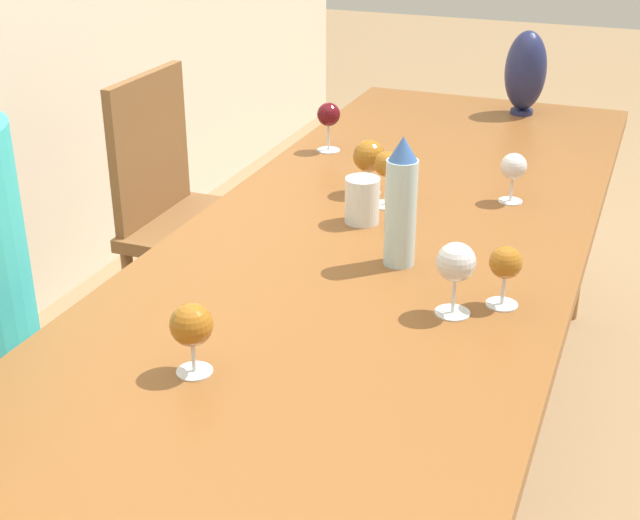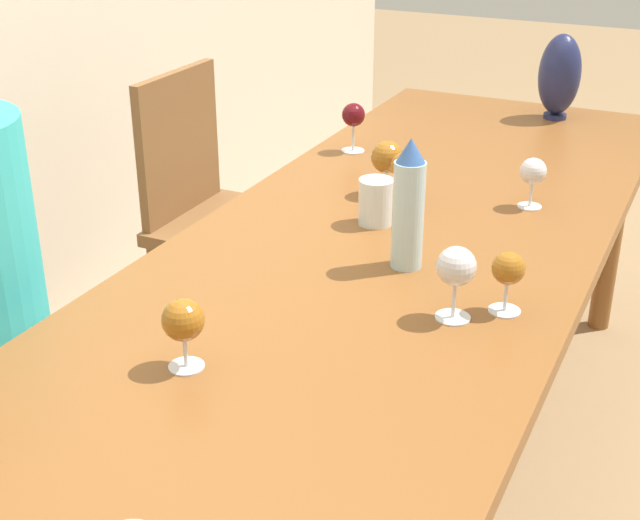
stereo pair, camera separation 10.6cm
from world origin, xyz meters
TOP-DOWN VIEW (x-y plane):
  - dining_table at (0.00, 0.00)m, footprint 2.87×0.87m
  - water_bottle at (0.06, -0.08)m, footprint 0.06×0.06m
  - water_tumbler at (0.24, 0.06)m, footprint 0.08×0.08m
  - vase at (1.28, -0.12)m, footprint 0.13×0.13m
  - wine_glass_0 at (0.49, -0.23)m, footprint 0.06×0.06m
  - wine_glass_2 at (-0.04, -0.31)m, footprint 0.06×0.06m
  - wine_glass_3 at (-0.11, -0.23)m, footprint 0.07×0.07m
  - wine_glass_4 at (0.70, 0.32)m, footprint 0.06×0.06m
  - wine_glass_5 at (0.42, 0.11)m, footprint 0.08×0.08m
  - wine_glass_6 at (0.36, 0.04)m, footprint 0.07×0.07m
  - wine_glass_7 at (-0.46, 0.11)m, footprint 0.07×0.07m
  - chair_far at (0.68, 0.76)m, footprint 0.44×0.44m

SIDE VIEW (x-z plane):
  - chair_far at x=0.68m, z-range 0.04..0.93m
  - dining_table at x=0.00m, z-range 0.30..1.02m
  - water_tumbler at x=0.24m, z-range 0.72..0.83m
  - wine_glass_2 at x=-0.04m, z-range 0.74..0.86m
  - wine_glass_7 at x=-0.46m, z-range 0.74..0.87m
  - wine_glass_0 at x=0.49m, z-range 0.75..0.87m
  - wine_glass_5 at x=0.42m, z-range 0.75..0.88m
  - wine_glass_6 at x=0.36m, z-range 0.75..0.88m
  - wine_glass_4 at x=0.70m, z-range 0.75..0.89m
  - wine_glass_3 at x=-0.11m, z-range 0.75..0.89m
  - water_bottle at x=0.06m, z-range 0.72..0.99m
  - vase at x=1.28m, z-range 0.73..0.99m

